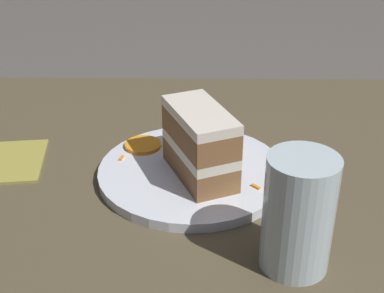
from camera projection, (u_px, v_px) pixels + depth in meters
name	position (u px, v px, depth m)	size (l,w,h in m)	color
ground_plane	(171.00, 219.00, 0.73)	(6.00, 6.00, 0.00)	#4C4742
dining_table	(171.00, 209.00, 0.72)	(1.34, 0.87, 0.04)	#4C422D
plate	(192.00, 172.00, 0.76)	(0.26, 0.26, 0.01)	silver
cake_slice	(200.00, 143.00, 0.71)	(0.11, 0.14, 0.10)	brown
cream_dollop	(199.00, 123.00, 0.83)	(0.05, 0.04, 0.05)	silver
orange_garnish	(143.00, 145.00, 0.81)	(0.05, 0.05, 0.01)	orange
carrot_shreds_scatter	(202.00, 149.00, 0.80)	(0.20, 0.14, 0.00)	orange
drinking_glass	(297.00, 221.00, 0.57)	(0.08, 0.08, 0.13)	silver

